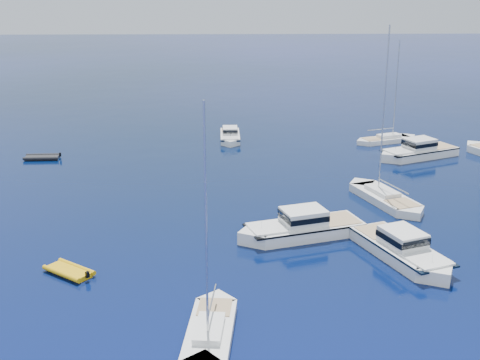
# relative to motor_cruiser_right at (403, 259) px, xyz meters

# --- Properties ---
(ground) EXTENTS (400.00, 400.00, 0.00)m
(ground) POSITION_rel_motor_cruiser_right_xyz_m (-11.16, -10.21, 0.00)
(ground) COLOR navy
(ground) RESTS_ON ground
(motor_cruiser_right) EXTENTS (7.25, 11.62, 2.93)m
(motor_cruiser_right) POSITION_rel_motor_cruiser_right_xyz_m (0.00, 0.00, 0.00)
(motor_cruiser_right) COLOR silver
(motor_cruiser_right) RESTS_ON ground
(motor_cruiser_centre) EXTENTS (12.17, 6.94, 3.06)m
(motor_cruiser_centre) POSITION_rel_motor_cruiser_right_xyz_m (-7.40, 4.66, 0.00)
(motor_cruiser_centre) COLOR white
(motor_cruiser_centre) RESTS_ON ground
(motor_cruiser_distant) EXTENTS (11.51, 7.68, 2.91)m
(motor_cruiser_distant) POSITION_rel_motor_cruiser_right_xyz_m (9.27, 28.42, 0.00)
(motor_cruiser_distant) COLOR silver
(motor_cruiser_distant) RESTS_ON ground
(motor_cruiser_horizon) EXTENTS (2.61, 8.32, 2.18)m
(motor_cruiser_horizon) POSITION_rel_motor_cruiser_right_xyz_m (-12.96, 37.30, 0.00)
(motor_cruiser_horizon) COLOR white
(motor_cruiser_horizon) RESTS_ON ground
(sailboat_fore) EXTENTS (3.71, 10.62, 15.30)m
(sailboat_fore) POSITION_rel_motor_cruiser_right_xyz_m (-14.64, -10.94, 0.00)
(sailboat_fore) COLOR white
(sailboat_fore) RESTS_ON ground
(sailboat_mid_r) EXTENTS (6.83, 12.03, 17.19)m
(sailboat_mid_r) POSITION_rel_motor_cruiser_right_xyz_m (1.69, 12.98, 0.00)
(sailboat_mid_r) COLOR silver
(sailboat_mid_r) RESTS_ON ground
(sailboat_centre) EXTENTS (9.50, 5.41, 13.58)m
(sailboat_centre) POSITION_rel_motor_cruiser_right_xyz_m (7.35, 35.75, 0.00)
(sailboat_centre) COLOR silver
(sailboat_centre) RESTS_ON ground
(tender_yellow) EXTENTS (4.53, 4.18, 0.95)m
(tender_yellow) POSITION_rel_motor_cruiser_right_xyz_m (-25.15, -1.97, 0.00)
(tender_yellow) COLOR #E0A70D
(tender_yellow) RESTS_ON ground
(tender_grey_near) EXTENTS (3.28, 2.48, 0.95)m
(tender_grey_near) POSITION_rel_motor_cruiser_right_xyz_m (-0.01, 1.03, 0.00)
(tender_grey_near) COLOR black
(tender_grey_near) RESTS_ON ground
(tender_grey_far) EXTENTS (4.36, 2.45, 0.95)m
(tender_grey_far) POSITION_rel_motor_cruiser_right_xyz_m (-35.29, 28.79, 0.00)
(tender_grey_far) COLOR black
(tender_grey_far) RESTS_ON ground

